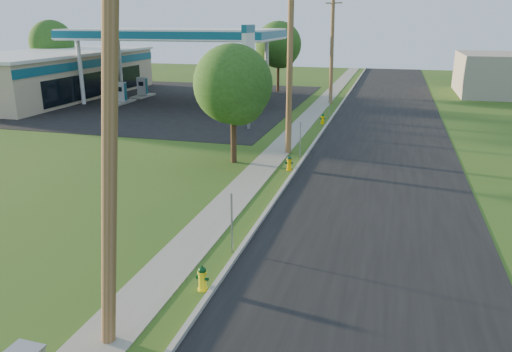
{
  "coord_description": "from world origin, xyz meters",
  "views": [
    {
      "loc": [
        4.86,
        -9.67,
        7.16
      ],
      "look_at": [
        0.0,
        8.0,
        1.4
      ],
      "focal_mm": 35.0,
      "sensor_mm": 36.0,
      "label": 1
    }
  ],
  "objects": [
    {
      "name": "fuel_pump_sw",
      "position": [
        -18.5,
        34.0,
        0.72
      ],
      "size": [
        1.2,
        3.2,
        1.9
      ],
      "color": "gray",
      "rests_on": "ground"
    },
    {
      "name": "utility_pole_near",
      "position": [
        -0.6,
        -1.0,
        4.8
      ],
      "size": [
        1.4,
        0.32,
        9.48
      ],
      "color": "brown",
      "rests_on": "ground"
    },
    {
      "name": "hydrant_far",
      "position": [
        0.11,
        25.58,
        0.38
      ],
      "size": [
        0.39,
        0.35,
        0.77
      ],
      "color": "#E8C300",
      "rests_on": "ground"
    },
    {
      "name": "sign_post_mid",
      "position": [
        0.25,
        16.0,
        1.0
      ],
      "size": [
        0.05,
        0.04,
        2.0
      ],
      "primitive_type": "cube",
      "color": "gray",
      "rests_on": "ground"
    },
    {
      "name": "convenience_store",
      "position": [
        -26.98,
        32.0,
        2.13
      ],
      "size": [
        10.4,
        22.4,
        4.25
      ],
      "color": "tan",
      "rests_on": "ground"
    },
    {
      "name": "utility_pole_far",
      "position": [
        -0.6,
        35.0,
        4.8
      ],
      "size": [
        1.4,
        0.32,
        9.5
      ],
      "color": "brown",
      "rests_on": "ground"
    },
    {
      "name": "price_pylon",
      "position": [
        -4.5,
        22.5,
        5.43
      ],
      "size": [
        0.34,
        2.04,
        6.85
      ],
      "color": "gray",
      "rests_on": "ground"
    },
    {
      "name": "fuel_pump_se",
      "position": [
        -9.5,
        34.0,
        0.72
      ],
      "size": [
        1.2,
        3.2,
        1.9
      ],
      "color": "gray",
      "rests_on": "ground"
    },
    {
      "name": "tree_back",
      "position": [
        -31.36,
        38.42,
        4.61
      ],
      "size": [
        4.73,
        4.73,
        7.17
      ],
      "color": "#352113",
      "rests_on": "ground"
    },
    {
      "name": "sign_post_far",
      "position": [
        0.25,
        28.2,
        1.0
      ],
      "size": [
        0.05,
        0.04,
        2.0
      ],
      "primitive_type": "cube",
      "color": "gray",
      "rests_on": "ground"
    },
    {
      "name": "fuel_pump_nw",
      "position": [
        -18.5,
        30.0,
        0.72
      ],
      "size": [
        1.2,
        3.2,
        1.9
      ],
      "color": "gray",
      "rests_on": "ground"
    },
    {
      "name": "utility_pole_mid",
      "position": [
        -0.6,
        17.0,
        4.95
      ],
      "size": [
        1.4,
        0.32,
        9.8
      ],
      "color": "brown",
      "rests_on": "ground"
    },
    {
      "name": "hydrant_mid",
      "position": [
        0.15,
        13.67,
        0.37
      ],
      "size": [
        0.39,
        0.34,
        0.75
      ],
      "color": "#E0A405",
      "rests_on": "ground"
    },
    {
      "name": "tree_verge",
      "position": [
        -2.85,
        14.26,
        3.91
      ],
      "size": [
        4.01,
        4.01,
        6.07
      ],
      "color": "#352113",
      "rests_on": "ground"
    },
    {
      "name": "curb",
      "position": [
        0.5,
        10.0,
        0.07
      ],
      "size": [
        0.15,
        120.0,
        0.15
      ],
      "primitive_type": "cube",
      "color": "gray",
      "rests_on": "ground"
    },
    {
      "name": "car_silver",
      "position": [
        -8.88,
        33.09,
        0.78
      ],
      "size": [
        4.93,
        3.16,
        1.56
      ],
      "primitive_type": "imported",
      "rotation": [
        0.0,
        0.0,
        1.26
      ],
      "color": "silver",
      "rests_on": "ground"
    },
    {
      "name": "fuel_pump_ne",
      "position": [
        -9.5,
        30.0,
        0.72
      ],
      "size": [
        1.2,
        3.2,
        1.9
      ],
      "color": "gray",
      "rests_on": "ground"
    },
    {
      "name": "sign_post_near",
      "position": [
        0.25,
        4.2,
        1.0
      ],
      "size": [
        0.05,
        0.04,
        2.0
      ],
      "primitive_type": "cube",
      "color": "gray",
      "rests_on": "ground"
    },
    {
      "name": "forecourt",
      "position": [
        -16.0,
        32.0,
        0.01
      ],
      "size": [
        26.0,
        28.0,
        0.02
      ],
      "primitive_type": "cube",
      "color": "black",
      "rests_on": "ground"
    },
    {
      "name": "tree_lot",
      "position": [
        -6.71,
        41.23,
        4.55
      ],
      "size": [
        4.66,
        4.66,
        7.07
      ],
      "color": "#352113",
      "rests_on": "ground"
    },
    {
      "name": "hydrant_near",
      "position": [
        0.19,
        1.72,
        0.37
      ],
      "size": [
        0.39,
        0.35,
        0.75
      ],
      "color": "yellow",
      "rests_on": "ground"
    },
    {
      "name": "ground_plane",
      "position": [
        0.0,
        0.0,
        0.0
      ],
      "size": [
        140.0,
        140.0,
        0.0
      ],
      "primitive_type": "plane",
      "color": "#294F19",
      "rests_on": "ground"
    },
    {
      "name": "gas_canopy",
      "position": [
        -14.0,
        32.0,
        5.9
      ],
      "size": [
        18.18,
        9.18,
        6.4
      ],
      "color": "silver",
      "rests_on": "ground"
    },
    {
      "name": "sidewalk",
      "position": [
        -1.25,
        10.0,
        0.01
      ],
      "size": [
        1.5,
        120.0,
        0.03
      ],
      "primitive_type": "cube",
      "color": "gray",
      "rests_on": "ground"
    },
    {
      "name": "road",
      "position": [
        4.5,
        10.0,
        0.01
      ],
      "size": [
        8.0,
        120.0,
        0.02
      ],
      "primitive_type": "cube",
      "color": "black",
      "rests_on": "ground"
    }
  ]
}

